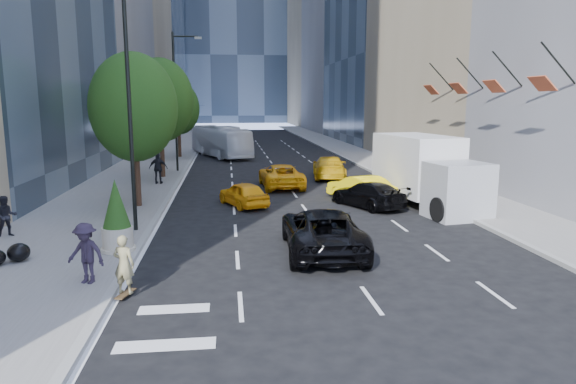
{
  "coord_description": "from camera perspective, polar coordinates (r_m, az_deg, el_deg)",
  "views": [
    {
      "loc": [
        -2.75,
        -16.7,
        5.27
      ],
      "look_at": [
        -0.33,
        3.83,
        1.6
      ],
      "focal_mm": 32.0,
      "sensor_mm": 36.0,
      "label": 1
    }
  ],
  "objects": [
    {
      "name": "pedestrian_c",
      "position": [
        15.69,
        -21.54,
        -6.34
      ],
      "size": [
        1.3,
        1.02,
        1.76
      ],
      "primitive_type": "imported",
      "rotation": [
        0.0,
        0.0,
        -0.38
      ],
      "color": "#281F2E",
      "rests_on": "sidewalk_left"
    },
    {
      "name": "sidewalk_left",
      "position": [
        47.4,
        -14.28,
        3.46
      ],
      "size": [
        6.0,
        120.0,
        0.15
      ],
      "primitive_type": "cube",
      "color": "slate",
      "rests_on": "ground"
    },
    {
      "name": "tower_right_far",
      "position": [
        118.99,
        5.71,
        19.56
      ],
      "size": [
        20.0,
        24.0,
        50.0
      ],
      "primitive_type": "cube",
      "color": "#817259",
      "rests_on": "ground"
    },
    {
      "name": "taxi_a",
      "position": [
        26.11,
        -4.97,
        -0.21
      ],
      "size": [
        2.77,
        3.98,
        1.26
      ],
      "primitive_type": "imported",
      "rotation": [
        0.0,
        0.0,
        3.53
      ],
      "color": "#FFA80D",
      "rests_on": "ground"
    },
    {
      "name": "taxi_d",
      "position": [
        35.65,
        4.58,
        2.77
      ],
      "size": [
        2.87,
        5.52,
        1.53
      ],
      "primitive_type": "imported",
      "rotation": [
        0.0,
        0.0,
        3.0
      ],
      "color": "#DFA80B",
      "rests_on": "ground"
    },
    {
      "name": "garbage_bags",
      "position": [
        18.78,
        -28.54,
        -6.12
      ],
      "size": [
        1.19,
        1.14,
        0.59
      ],
      "color": "black",
      "rests_on": "sidewalk_left"
    },
    {
      "name": "pedestrian_a",
      "position": [
        22.33,
        -28.82,
        -2.38
      ],
      "size": [
        0.95,
        0.87,
        1.58
      ],
      "primitive_type": "imported",
      "rotation": [
        0.0,
        0.0,
        0.44
      ],
      "color": "black",
      "rests_on": "sidewalk_left"
    },
    {
      "name": "city_bus",
      "position": [
        49.85,
        -7.51,
        5.6
      ],
      "size": [
        6.03,
        10.71,
        2.93
      ],
      "primitive_type": "imported",
      "rotation": [
        0.0,
        0.0,
        0.36
      ],
      "color": "white",
      "rests_on": "ground"
    },
    {
      "name": "taxi_b",
      "position": [
        27.47,
        8.03,
        0.4
      ],
      "size": [
        3.06,
        4.53,
        1.41
      ],
      "primitive_type": "imported",
      "rotation": [
        0.0,
        0.0,
        3.55
      ],
      "color": "yellow",
      "rests_on": "ground"
    },
    {
      "name": "lamp_near",
      "position": [
        21.01,
        -16.83,
        11.13
      ],
      "size": [
        2.13,
        0.22,
        10.0
      ],
      "color": "black",
      "rests_on": "sidewalk_left"
    },
    {
      "name": "tree_near",
      "position": [
        26.08,
        -16.76,
        8.99
      ],
      "size": [
        4.2,
        4.2,
        7.46
      ],
      "color": "black",
      "rests_on": "sidewalk_left"
    },
    {
      "name": "tree_mid",
      "position": [
        35.97,
        -14.04,
        9.84
      ],
      "size": [
        4.5,
        4.5,
        7.99
      ],
      "color": "black",
      "rests_on": "sidewalk_left"
    },
    {
      "name": "planter_shrub",
      "position": [
        18.61,
        -18.52,
        -2.64
      ],
      "size": [
        1.04,
        1.04,
        2.51
      ],
      "color": "beige",
      "rests_on": "sidewalk_left"
    },
    {
      "name": "lamp_far",
      "position": [
        38.87,
        -12.21,
        10.64
      ],
      "size": [
        2.13,
        0.22,
        10.0
      ],
      "color": "black",
      "rests_on": "sidewalk_left"
    },
    {
      "name": "ground",
      "position": [
        17.72,
        2.53,
        -7.24
      ],
      "size": [
        160.0,
        160.0,
        0.0
      ],
      "primitive_type": "plane",
      "color": "black",
      "rests_on": "ground"
    },
    {
      "name": "pedestrian_b",
      "position": [
        33.13,
        -14.21,
        2.59
      ],
      "size": [
        1.2,
        0.61,
        1.97
      ],
      "primitive_type": "imported",
      "rotation": [
        0.0,
        0.0,
        3.03
      ],
      "color": "black",
      "rests_on": "sidewalk_left"
    },
    {
      "name": "facade_flags",
      "position": [
        29.88,
        20.31,
        11.21
      ],
      "size": [
        1.85,
        13.3,
        2.05
      ],
      "color": "black",
      "rests_on": "ground"
    },
    {
      "name": "sidewalk_right",
      "position": [
        48.69,
        8.52,
        3.83
      ],
      "size": [
        4.0,
        120.0,
        0.15
      ],
      "primitive_type": "cube",
      "color": "slate",
      "rests_on": "ground"
    },
    {
      "name": "taxi_c",
      "position": [
        31.75,
        -0.78,
        1.83
      ],
      "size": [
        2.61,
        5.3,
        1.45
      ],
      "primitive_type": "imported",
      "rotation": [
        0.0,
        0.0,
        3.18
      ],
      "color": "#FFAB0D",
      "rests_on": "ground"
    },
    {
      "name": "box_truck",
      "position": [
        26.7,
        15.12,
        2.24
      ],
      "size": [
        3.78,
        7.71,
        3.53
      ],
      "rotation": [
        0.0,
        0.0,
        0.16
      ],
      "color": "silver",
      "rests_on": "ground"
    },
    {
      "name": "traffic_signal",
      "position": [
        56.83,
        -10.53,
        8.85
      ],
      "size": [
        2.48,
        0.53,
        5.2
      ],
      "color": "black",
      "rests_on": "sidewalk_left"
    },
    {
      "name": "black_sedan_lincoln",
      "position": [
        18.13,
        3.83,
        -4.29
      ],
      "size": [
        2.85,
        5.74,
        1.56
      ],
      "primitive_type": "imported",
      "rotation": [
        0.0,
        0.0,
        3.1
      ],
      "color": "black",
      "rests_on": "ground"
    },
    {
      "name": "black_sedan_mercedes",
      "position": [
        26.07,
        8.85,
        -0.27
      ],
      "size": [
        3.5,
        4.81,
        1.3
      ],
      "primitive_type": "imported",
      "rotation": [
        0.0,
        0.0,
        3.57
      ],
      "color": "black",
      "rests_on": "ground"
    },
    {
      "name": "tree_far",
      "position": [
        48.91,
        -12.1,
        9.09
      ],
      "size": [
        3.9,
        3.9,
        6.92
      ],
      "color": "black",
      "rests_on": "sidewalk_left"
    },
    {
      "name": "skateboarder",
      "position": [
        14.68,
        -17.76,
        -8.08
      ],
      "size": [
        0.69,
        0.55,
        1.63
      ],
      "primitive_type": "imported",
      "rotation": [
        0.0,
        0.0,
        2.83
      ],
      "color": "olive",
      "rests_on": "ground"
    }
  ]
}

